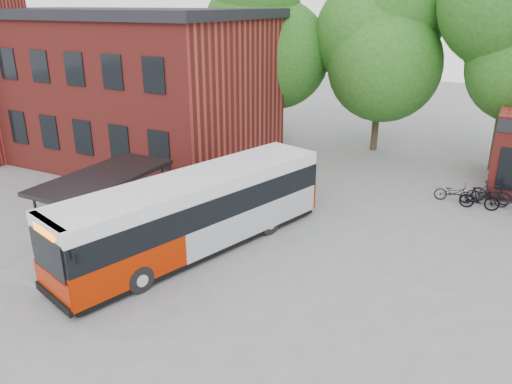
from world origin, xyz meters
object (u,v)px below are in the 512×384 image
at_px(bus_shelter, 107,210).
at_px(bicycle_2, 488,195).
at_px(bicycle_3, 492,192).
at_px(city_bus, 197,213).
at_px(bicycle_1, 480,199).
at_px(bicycle_0, 454,192).

distance_m(bus_shelter, bicycle_2, 16.90).
bearing_deg(bicycle_2, bicycle_3, -21.00).
bearing_deg(bicycle_3, bicycle_2, 160.05).
bearing_deg(city_bus, bicycle_2, 63.28).
height_order(city_bus, bicycle_2, city_bus).
bearing_deg(bus_shelter, bicycle_1, 40.14).
xyz_separation_m(bicycle_0, bicycle_1, (1.17, -0.47, 0.06)).
xyz_separation_m(bus_shelter, bicycle_3, (12.79, 11.49, -0.92)).
bearing_deg(bicycle_2, bicycle_0, 106.08).
height_order(city_bus, bicycle_1, city_bus).
height_order(bicycle_2, bicycle_3, bicycle_3).
relative_size(bus_shelter, bicycle_1, 4.10).
distance_m(bicycle_1, bicycle_3, 1.15).
height_order(bicycle_0, bicycle_3, bicycle_3).
bearing_deg(bicycle_3, bus_shelter, 138.09).
relative_size(bicycle_0, bicycle_1, 1.00).
height_order(bicycle_0, bicycle_2, bicycle_2).
height_order(city_bus, bicycle_3, city_bus).
xyz_separation_m(city_bus, bicycle_0, (7.97, 9.58, -1.00)).
bearing_deg(bicycle_3, bicycle_1, 164.11).
relative_size(city_bus, bicycle_0, 6.65).
bearing_deg(bicycle_0, city_bus, 135.72).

